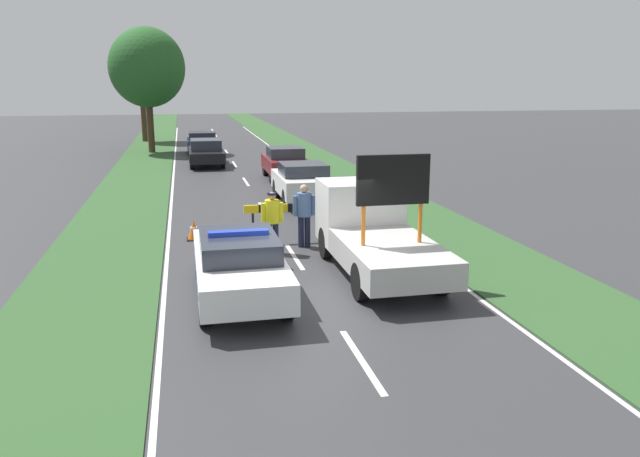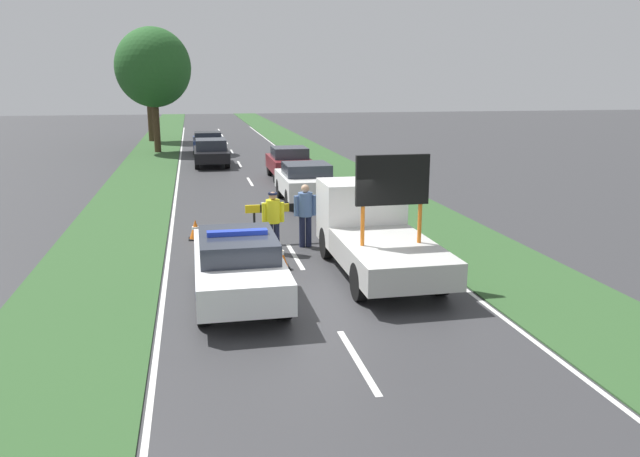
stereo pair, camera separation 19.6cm
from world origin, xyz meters
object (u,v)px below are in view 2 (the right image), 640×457
Objects in this scene: traffic_cone_near_police at (196,229)px; roadside_tree_near_left at (147,62)px; work_truck at (373,231)px; traffic_cone_centre_front at (279,255)px; roadside_tree_near_right at (153,68)px; police_officer at (273,217)px; queued_car_van_white at (306,182)px; pedestrian_civilian at (305,211)px; road_barrier at (289,211)px; queued_car_sedan_black at (211,152)px; traffic_cone_near_truck at (245,245)px; queued_car_wagon_maroon at (289,162)px; police_car at (238,263)px; queued_car_hatch_blue at (208,141)px.

traffic_cone_near_police is 32.94m from roadside_tree_near_left.
work_truck reaches higher than traffic_cone_centre_front.
roadside_tree_near_right is at bearing -83.91° from roadside_tree_near_left.
police_officer reaches higher than queued_car_van_white.
roadside_tree_near_right reaches higher than pedestrian_civilian.
road_barrier is 0.55× the size of queued_car_sedan_black.
pedestrian_civilian is at bearing 19.61° from traffic_cone_near_truck.
traffic_cone_near_police is at bearing 120.98° from traffic_cone_near_truck.
road_barrier is 4.22× the size of traffic_cone_near_truck.
roadside_tree_near_right reaches higher than road_barrier.
traffic_cone_centre_front is 8.72m from queued_car_van_white.
queued_car_wagon_maroon is (4.54, 11.19, 0.50)m from traffic_cone_near_police.
queued_car_sedan_black reaches higher than traffic_cone_near_police.
traffic_cone_near_police is 0.15× the size of queued_car_wagon_maroon.
police_car is at bearing -118.94° from road_barrier.
pedestrian_civilian reaches higher than queued_car_sedan_black.
traffic_cone_near_truck is 0.15× the size of queued_car_wagon_maroon.
work_truck is at bearing 90.42° from queued_car_van_white.
queued_car_hatch_blue is at bearing -83.96° from work_truck.
queued_car_wagon_maroon is (1.86, 12.01, -0.12)m from road_barrier.
work_truck is 0.64× the size of roadside_tree_near_left.
pedestrian_civilian reaches higher than road_barrier.
traffic_cone_near_truck is 0.15× the size of queued_car_van_white.
traffic_cone_near_truck is at bearing 76.24° from queued_car_wagon_maroon.
queued_car_wagon_maroon is at bearing -62.43° from roadside_tree_near_right.
queued_car_hatch_blue is 5.76m from roadside_tree_near_right.
queued_car_hatch_blue reaches higher than traffic_cone_near_police.
roadside_tree_near_right is (-6.47, 19.18, 4.61)m from queued_car_van_white.
traffic_cone_near_police is at bearing 67.90° from queued_car_wagon_maroon.
traffic_cone_near_truck is 27.03m from roadside_tree_near_right.
queued_car_sedan_black is 0.58× the size of roadside_tree_near_right.
queued_car_wagon_maroon is 0.91× the size of queued_car_hatch_blue.
work_truck is 1.13× the size of queued_car_sedan_black.
road_barrier is 6.01m from queued_car_van_white.
roadside_tree_near_right is (-3.25, 0.76, 4.70)m from queued_car_hatch_blue.
roadside_tree_near_right reaches higher than queued_car_hatch_blue.
queued_car_van_white reaches higher than traffic_cone_near_police.
road_barrier is 12.15m from queued_car_wagon_maroon.
queued_car_hatch_blue is (-3.29, 27.40, -0.26)m from work_truck.
queued_car_sedan_black is at bearing -75.07° from roadside_tree_near_left.
police_car is 2.28m from traffic_cone_centre_front.
traffic_cone_centre_front is at bearing -81.84° from roadside_tree_near_left.
road_barrier reaches higher than traffic_cone_near_truck.
police_car is 30.05m from roadside_tree_near_right.
queued_car_sedan_black is at bearing 90.03° from queued_car_hatch_blue.
roadside_tree_near_left is at bearing 95.48° from traffic_cone_near_police.
police_car is 1.94× the size of road_barrier.
traffic_cone_near_police is 0.15× the size of queued_car_van_white.
queued_car_hatch_blue is at bearing 87.52° from traffic_cone_near_police.
work_truck is 3.02m from police_officer.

